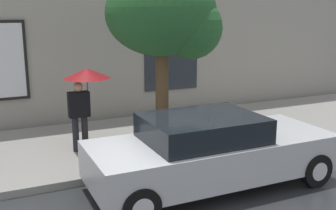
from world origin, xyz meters
The scene contains 7 objects.
ground_plane centered at (0.00, 0.00, 0.00)m, with size 60.00×60.00×0.00m, color #282B2D.
sidewalk centered at (0.00, 3.00, 0.07)m, with size 20.00×4.00×0.15m, color gray.
building_facade centered at (-0.02, 5.50, 3.48)m, with size 20.00×0.67×7.00m.
parked_car centered at (1.03, 0.01, 0.69)m, with size 4.62×1.89×1.38m.
fire_hydrant centered at (2.88, 1.76, 0.54)m, with size 0.30×0.44×0.79m.
pedestrian_with_umbrella centered at (-0.67, 2.58, 1.65)m, with size 1.02×1.02×1.86m.
street_tree centered at (1.13, 2.12, 3.09)m, with size 2.52×2.14×3.98m.
Camera 1 is at (-2.68, -6.16, 3.23)m, focal length 43.48 mm.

